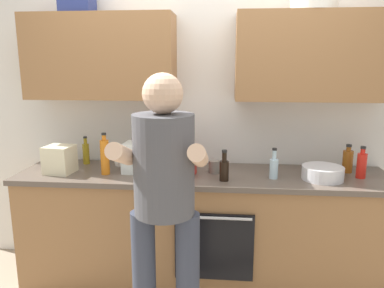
% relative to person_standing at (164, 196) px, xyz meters
% --- Properties ---
extents(ground_plane, '(12.00, 12.00, 0.00)m').
position_rel_person_standing_xyz_m(ground_plane, '(0.16, 0.80, -1.00)').
color(ground_plane, gray).
extents(back_wall_unit, '(4.00, 0.39, 2.50)m').
position_rel_person_standing_xyz_m(back_wall_unit, '(0.16, 1.07, 0.50)').
color(back_wall_unit, silver).
rests_on(back_wall_unit, ground).
extents(counter, '(2.84, 0.67, 0.90)m').
position_rel_person_standing_xyz_m(counter, '(0.16, 0.79, -0.54)').
color(counter, olive).
rests_on(counter, ground).
extents(person_standing, '(0.49, 0.45, 1.68)m').
position_rel_person_standing_xyz_m(person_standing, '(0.00, 0.00, 0.00)').
color(person_standing, '#383D4C').
rests_on(person_standing, ground).
extents(bottle_hotsauce, '(0.07, 0.07, 0.24)m').
position_rel_person_standing_xyz_m(bottle_hotsauce, '(1.33, 0.79, 0.00)').
color(bottle_hotsauce, red).
rests_on(bottle_hotsauce, counter).
extents(bottle_oil, '(0.05, 0.05, 0.23)m').
position_rel_person_standing_xyz_m(bottle_oil, '(-0.83, 0.98, -0.00)').
color(bottle_oil, olive).
rests_on(bottle_oil, counter).
extents(bottle_syrup, '(0.08, 0.08, 0.22)m').
position_rel_person_standing_xyz_m(bottle_syrup, '(1.28, 0.93, -0.00)').
color(bottle_syrup, '#8C4C14').
rests_on(bottle_syrup, counter).
extents(bottle_juice, '(0.07, 0.07, 0.32)m').
position_rel_person_standing_xyz_m(bottle_juice, '(-0.57, 0.70, 0.04)').
color(bottle_juice, orange).
rests_on(bottle_juice, counter).
extents(bottle_water, '(0.06, 0.06, 0.23)m').
position_rel_person_standing_xyz_m(bottle_water, '(0.69, 0.71, -0.01)').
color(bottle_water, silver).
rests_on(bottle_water, counter).
extents(bottle_soy, '(0.07, 0.07, 0.23)m').
position_rel_person_standing_xyz_m(bottle_soy, '(0.33, 0.63, -0.01)').
color(bottle_soy, black).
rests_on(bottle_soy, counter).
extents(cup_coffee, '(0.08, 0.08, 0.09)m').
position_rel_person_standing_xyz_m(cup_coffee, '(-0.54, 0.96, -0.05)').
color(cup_coffee, white).
rests_on(cup_coffee, counter).
extents(cup_stoneware, '(0.08, 0.08, 0.10)m').
position_rel_person_standing_xyz_m(cup_stoneware, '(0.25, 0.81, -0.05)').
color(cup_stoneware, slate).
rests_on(cup_stoneware, counter).
extents(mixing_bowl, '(0.30, 0.30, 0.10)m').
position_rel_person_standing_xyz_m(mixing_bowl, '(1.04, 0.72, -0.05)').
color(mixing_bowl, silver).
rests_on(mixing_bowl, counter).
extents(knife_block, '(0.10, 0.14, 0.28)m').
position_rel_person_standing_xyz_m(knife_block, '(-0.12, 0.96, 0.02)').
color(knife_block, brown).
rests_on(knife_block, counter).
extents(grocery_bag_produce, '(0.17, 0.23, 0.23)m').
position_rel_person_standing_xyz_m(grocery_bag_produce, '(-0.36, 0.81, 0.02)').
color(grocery_bag_produce, silver).
rests_on(grocery_bag_produce, counter).
extents(grocery_bag_rice, '(0.22, 0.21, 0.21)m').
position_rel_person_standing_xyz_m(grocery_bag_rice, '(-0.93, 0.71, 0.01)').
color(grocery_bag_rice, beige).
rests_on(grocery_bag_rice, counter).
extents(grocery_bag_crisps, '(0.23, 0.21, 0.22)m').
position_rel_person_standing_xyz_m(grocery_bag_crisps, '(0.00, 0.73, 0.01)').
color(grocery_bag_crisps, red).
rests_on(grocery_bag_crisps, counter).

